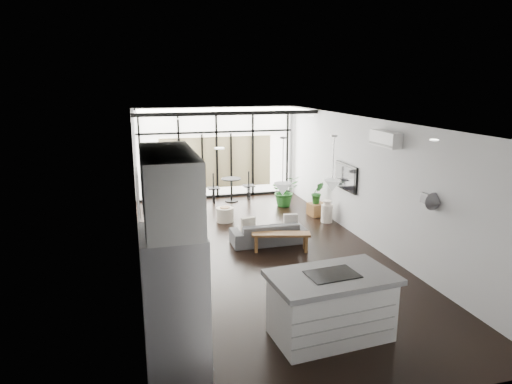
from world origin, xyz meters
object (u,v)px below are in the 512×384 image
island (331,306)px  fridge (175,307)px  milk_can (327,211)px  console_bench (281,242)px  sofa (268,229)px  tv (346,177)px  pouf (225,215)px

island → fridge: size_ratio=0.92×
fridge → milk_can: size_ratio=3.28×
island → console_bench: (0.39, 3.40, -0.27)m
fridge → sofa: size_ratio=1.14×
tv → pouf: bearing=154.3°
milk_can → fridge: bearing=-129.1°
pouf → tv: (2.75, -1.32, 1.12)m
milk_can → tv: (0.21, -0.56, 1.01)m
milk_can → tv: bearing=-69.5°
milk_can → island: bearing=-113.4°
fridge → milk_can: bearing=50.9°
fridge → tv: 6.70m
fridge → milk_can: (4.39, 5.41, -0.66)m
tv → island: bearing=-118.1°
island → milk_can: size_ratio=3.00×
sofa → console_bench: size_ratio=1.33×
pouf → island: bearing=-86.5°
fridge → sofa: fridge is taller
sofa → console_bench: bearing=103.1°
fridge → pouf: size_ratio=4.16×
pouf → tv: size_ratio=0.42×
fridge → console_bench: size_ratio=1.52×
fridge → pouf: (1.86, 6.17, -0.77)m
console_bench → island: bearing=-81.1°
fridge → island: bearing=9.6°
milk_can → sofa: bearing=-150.4°
island → sofa: size_ratio=1.04×
pouf → milk_can: 2.65m
island → console_bench: bearing=78.7°
fridge → sofa: (2.47, 4.32, -0.63)m
fridge → tv: fridge is taller
island → milk_can: island is taller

